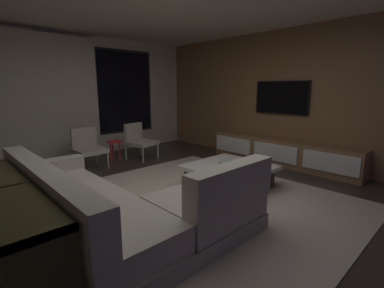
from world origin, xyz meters
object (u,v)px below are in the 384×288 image
Objects in this scene: accent_chair_near_window at (139,139)px; sectional_couch at (116,210)px; accent_chair_by_curtain at (88,146)px; mounted_tv at (281,98)px; coffee_table at (229,176)px; book_stack_on_coffee_table at (230,163)px; side_stool at (115,145)px; console_table_behind_couch at (9,224)px; media_console at (282,153)px.

sectional_couch is at bearing -126.80° from accent_chair_near_window.
accent_chair_by_curtain is (0.84, 2.68, 0.14)m from sectional_couch.
accent_chair_near_window and accent_chair_by_curtain have the same top height.
coffee_table is at bearing -171.96° from mounted_tv.
book_stack_on_coffee_table is at bearing -66.00° from accent_chair_by_curtain.
book_stack_on_coffee_table is at bearing -77.20° from side_stool.
side_stool reaches higher than book_stack_on_coffee_table.
coffee_table is at bearing -66.47° from accent_chair_by_curtain.
accent_chair_by_curtain is 3.99m from mounted_tv.
accent_chair_by_curtain is 3.10m from console_table_behind_couch.
book_stack_on_coffee_table is at bearing -177.82° from media_console.
side_stool is 0.22× the size of console_table_behind_couch.
accent_chair_by_curtain is at bearing 55.50° from console_table_behind_couch.
coffee_table is 0.37× the size of media_console.
sectional_couch is 5.43× the size of side_stool.
sectional_couch is 2.00m from book_stack_on_coffee_table.
media_console is at bearing 2.62° from coffee_table.
coffee_table is at bearing 2.45° from sectional_couch.
book_stack_on_coffee_table is at bearing 2.84° from sectional_couch.
mounted_tv is at bearing 2.75° from console_table_behind_couch.
accent_chair_by_curtain is 0.25× the size of media_console.
sectional_couch is 0.93m from console_table_behind_couch.
console_table_behind_couch is (-2.90, 0.03, 0.02)m from book_stack_on_coffee_table.
coffee_table is 2.52× the size of side_stool.
mounted_tv is (1.97, 0.27, 0.96)m from book_stack_on_coffee_table.
accent_chair_near_window is 3.15m from mounted_tv.
book_stack_on_coffee_table is 2.83m from accent_chair_by_curtain.
console_table_behind_couch is at bearing -139.07° from accent_chair_near_window.
console_table_behind_couch is (-2.88, -2.49, -0.02)m from accent_chair_near_window.
sectional_couch is 2.16× the size of coffee_table.
side_stool is (0.57, -0.01, -0.06)m from accent_chair_by_curtain.
console_table_behind_couch is (-2.89, 0.05, 0.22)m from coffee_table.
console_table_behind_couch is at bearing 179.38° from book_stack_on_coffee_table.
coffee_table is at bearing -0.92° from console_table_behind_couch.
media_console is (1.81, -2.46, -0.18)m from accent_chair_near_window.
book_stack_on_coffee_table is (1.99, 0.10, 0.10)m from sectional_couch.
console_table_behind_couch is at bearing -179.55° from media_console.
media_console reaches higher than book_stack_on_coffee_table.
sectional_couch is 8.88× the size of book_stack_on_coffee_table.
sectional_couch reaches higher than side_stool.
accent_chair_by_curtain reaches higher than media_console.
book_stack_on_coffee_table reaches higher than coffee_table.
sectional_couch reaches higher than console_table_behind_couch.
console_table_behind_couch is (-0.91, 0.13, 0.12)m from sectional_couch.
accent_chair_by_curtain is (-1.12, 0.06, 0.00)m from accent_chair_near_window.
accent_chair_by_curtain is at bearing 72.59° from sectional_couch.
book_stack_on_coffee_table is at bearing -172.30° from mounted_tv.
book_stack_on_coffee_table is at bearing -0.62° from console_table_behind_couch.
accent_chair_by_curtain reaches higher than side_stool.
accent_chair_by_curtain is 0.68× the size of mounted_tv.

